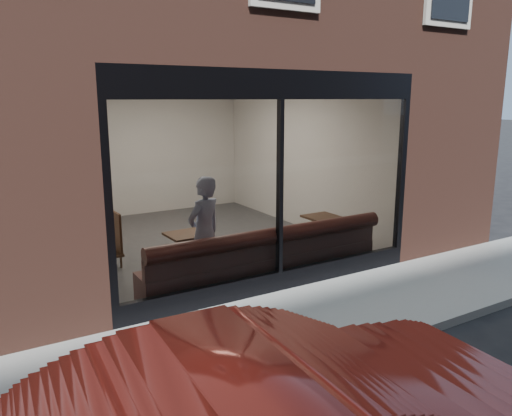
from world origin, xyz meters
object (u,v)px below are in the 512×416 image
cafe_chair_left (107,254)px  cafe_table_left (186,235)px  person (204,233)px  cafe_table_right (322,217)px  banquette (265,268)px

cafe_chair_left → cafe_table_left: bearing=124.8°
person → cafe_table_right: (2.44, 0.26, -0.11)m
cafe_table_left → cafe_table_right: 2.56m
banquette → cafe_table_right: 1.73m
cafe_table_right → cafe_table_left: bearing=176.2°
cafe_table_right → cafe_chair_left: 3.79m
cafe_table_right → cafe_chair_left: bearing=158.2°
banquette → person: bearing=161.9°
person → cafe_table_right: size_ratio=2.97×
person → cafe_table_left: bearing=-95.9°
banquette → cafe_table_right: (1.56, 0.55, 0.52)m
person → cafe_chair_left: 2.05m
person → cafe_table_right: bearing=164.9°
banquette → cafe_table_left: 1.34m
cafe_table_left → cafe_chair_left: (-0.93, 1.22, -0.50)m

